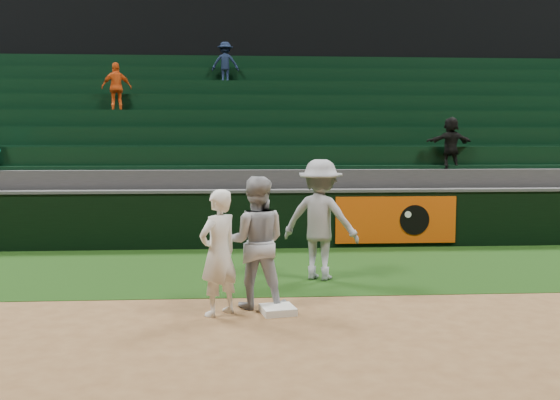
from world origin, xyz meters
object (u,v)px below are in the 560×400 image
Objects in this scene: first_baseman at (219,253)px; base_coach at (320,220)px; baserunner at (256,242)px; first_base at (278,310)px.

first_baseman is 0.84× the size of base_coach.
first_base is at bearing 131.20° from baserunner.
base_coach reaches higher than first_base.
baserunner reaches higher than first_baseman.
first_baseman is at bearing 75.82° from base_coach.
base_coach is (0.83, 2.00, 0.95)m from first_base.
first_base is 0.97m from baserunner.
base_coach is (1.11, 1.64, 0.09)m from baserunner.
first_baseman is (-0.78, -0.02, 0.78)m from first_base.
first_baseman is at bearing 40.70° from baserunner.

